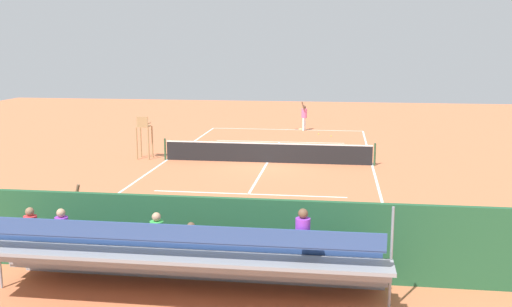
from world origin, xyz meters
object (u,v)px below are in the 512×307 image
(tennis_net, at_px, (267,152))
(umpire_chair, at_px, (144,133))
(tennis_racket, at_px, (300,129))
(courtside_bench, at_px, (275,246))
(equipment_bag, at_px, (211,259))
(tennis_ball_far, at_px, (331,136))
(tennis_player, at_px, (304,115))
(line_judge, at_px, (73,218))
(bleacher_stand, at_px, (184,258))
(tennis_ball_near, at_px, (319,134))

(tennis_net, height_order, umpire_chair, umpire_chair)
(tennis_racket, bearing_deg, courtside_bench, 92.13)
(equipment_bag, height_order, tennis_ball_far, equipment_bag)
(tennis_player, relative_size, line_judge, 1.00)
(courtside_bench, bearing_deg, bleacher_stand, 48.10)
(line_judge, bearing_deg, umpire_chair, -79.66)
(courtside_bench, xyz_separation_m, tennis_player, (0.63, -23.98, 0.46))
(line_judge, bearing_deg, tennis_ball_near, -104.98)
(tennis_net, relative_size, line_judge, 5.35)
(tennis_racket, height_order, line_judge, line_judge)
(tennis_net, height_order, tennis_ball_far, tennis_net)
(umpire_chair, height_order, tennis_ball_far, umpire_chair)
(courtside_bench, bearing_deg, equipment_bag, 4.38)
(umpire_chair, height_order, equipment_bag, umpire_chair)
(equipment_bag, xyz_separation_m, line_judge, (3.91, -0.34, 0.84))
(umpire_chair, relative_size, tennis_ball_far, 32.42)
(line_judge, bearing_deg, equipment_bag, 175.03)
(tennis_ball_near, distance_m, tennis_ball_far, 1.12)
(bleacher_stand, xyz_separation_m, umpire_chair, (6.12, -15.49, 0.39))
(courtside_bench, distance_m, tennis_ball_near, 22.49)
(tennis_player, bearing_deg, equipment_bag, 87.52)
(bleacher_stand, height_order, tennis_player, bleacher_stand)
(tennis_racket, distance_m, tennis_ball_far, 3.56)
(courtside_bench, xyz_separation_m, tennis_ball_near, (-0.38, -22.48, -0.53))
(tennis_net, height_order, tennis_ball_near, tennis_net)
(courtside_bench, height_order, equipment_bag, courtside_bench)
(tennis_net, bearing_deg, tennis_player, -96.15)
(tennis_player, distance_m, tennis_ball_near, 2.06)
(bleacher_stand, bearing_deg, line_judge, -31.70)
(equipment_bag, distance_m, tennis_player, 24.15)
(umpire_chair, bearing_deg, tennis_player, -124.81)
(bleacher_stand, bearing_deg, courtside_bench, -131.90)
(equipment_bag, relative_size, tennis_racket, 1.55)
(umpire_chair, distance_m, equipment_bag, 14.98)
(courtside_bench, relative_size, line_judge, 0.93)
(tennis_racket, bearing_deg, line_judge, 79.16)
(line_judge, bearing_deg, tennis_player, -101.76)
(umpire_chair, height_order, tennis_player, umpire_chair)
(bleacher_stand, xyz_separation_m, tennis_ball_far, (-3.05, -23.77, -0.89))
(tennis_net, xyz_separation_m, line_judge, (3.79, 13.06, 0.51))
(tennis_player, relative_size, tennis_ball_far, 29.18)
(line_judge, bearing_deg, tennis_net, -106.19)
(tennis_racket, xyz_separation_m, line_judge, (4.67, 24.36, 1.00))
(equipment_bag, relative_size, tennis_player, 0.47)
(umpire_chair, distance_m, tennis_racket, 13.28)
(tennis_net, relative_size, equipment_bag, 11.44)
(courtside_bench, height_order, tennis_ball_far, courtside_bench)
(courtside_bench, bearing_deg, tennis_ball_far, -93.11)
(equipment_bag, bearing_deg, tennis_ball_far, -97.45)
(umpire_chair, xyz_separation_m, line_judge, (-2.41, 13.19, -0.30))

